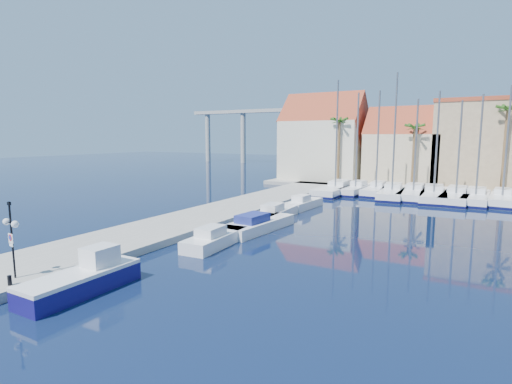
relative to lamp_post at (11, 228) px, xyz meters
The scene contains 26 objects.
ground 8.43m from the lamp_post, 21.68° to the left, with size 260.00×260.00×0.00m, color black.
quay_west 16.72m from the lamp_post, 95.73° to the left, with size 6.00×77.00×0.50m, color gray.
shore_north 53.86m from the lamp_post, 71.18° to the left, with size 54.00×16.00×0.50m, color gray.
lamp_post is the anchor object (origin of this frame).
bollard 2.41m from the lamp_post, 41.52° to the right, with size 0.18×0.18×0.46m, color black.
fishing_boat 4.19m from the lamp_post, 21.50° to the left, with size 1.88×5.58×1.95m.
motorboat_west_0 11.73m from the lamp_post, 69.60° to the left, with size 2.12×5.80×1.40m.
motorboat_west_1 16.64m from the lamp_post, 74.74° to the left, with size 2.97×7.42×1.40m.
motorboat_west_2 21.09m from the lamp_post, 80.43° to the left, with size 2.17×6.08×1.40m.
motorboat_west_3 27.01m from the lamp_post, 82.14° to the left, with size 2.15×5.59×1.40m.
sailboat_0 38.69m from the lamp_post, 85.04° to the left, with size 3.17×11.16×13.98m.
sailboat_1 40.04m from the lamp_post, 82.01° to the left, with size 2.70×8.36×12.47m.
sailboat_2 40.84m from the lamp_post, 78.73° to the left, with size 2.34×8.24×12.64m.
sailboat_3 40.03m from the lamp_post, 75.38° to the left, with size 3.49×10.18×14.39m.
sailboat_4 41.39m from the lamp_post, 72.55° to the left, with size 2.78×10.26×11.42m.
sailboat_5 41.77m from the lamp_post, 69.54° to the left, with size 3.63×10.84×12.14m.
sailboat_6 42.64m from the lamp_post, 66.59° to the left, with size 3.29×10.67×11.02m.
sailboat_7 43.43m from the lamp_post, 64.27° to the left, with size 3.01×9.63×11.59m.
sailboat_8 44.96m from the lamp_post, 61.68° to the left, with size 3.07×9.13×12.42m.
building_0 50.12m from the lamp_post, 93.03° to the left, with size 12.30×9.00×13.50m.
building_1 50.85m from the lamp_post, 79.39° to the left, with size 10.30×8.00×11.00m.
building_2 54.94m from the lamp_post, 68.21° to the left, with size 14.20×10.20×11.50m.
palm_0 45.36m from the lamp_post, 88.27° to the left, with size 2.60×2.60×10.15m.
palm_1 46.63m from the lamp_post, 75.82° to the left, with size 2.60×2.60×9.15m.
palm_2 50.24m from the lamp_post, 64.58° to the left, with size 2.60×2.60×11.15m.
viaduct 90.95m from the lamp_post, 110.48° to the left, with size 48.00×2.20×14.45m.
Camera 1 is at (11.59, -13.21, 7.16)m, focal length 28.00 mm.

